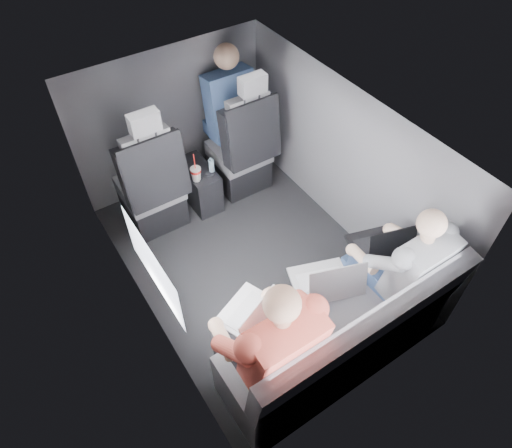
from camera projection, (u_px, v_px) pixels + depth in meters
floor at (251, 262)px, 3.84m from camera, size 2.60×2.60×0.00m
ceiling at (250, 129)px, 2.84m from camera, size 2.60×2.60×0.00m
panel_left at (136, 259)px, 3.01m from camera, size 0.02×2.60×1.35m
panel_right at (344, 162)px, 3.68m from camera, size 0.02×2.60×1.35m
panel_front at (172, 119)px, 4.08m from camera, size 1.80×0.02×1.35m
panel_back at (374, 340)px, 2.61m from camera, size 1.80×0.02×1.35m
side_window at (153, 267)px, 2.68m from camera, size 0.02×0.75×0.42m
seatbelt at (252, 126)px, 3.80m from camera, size 0.35×0.11×0.59m
front_seat_left at (152, 190)px, 3.85m from camera, size 0.52×0.58×1.26m
front_seat_right at (242, 153)px, 4.19m from camera, size 0.52×0.58×1.26m
center_console at (199, 185)px, 4.19m from camera, size 0.24×0.48×0.41m
rear_bench at (338, 340)px, 3.02m from camera, size 1.60×0.57×0.92m
soda_cup at (196, 174)px, 3.89m from camera, size 0.09×0.09×0.28m
water_bottle at (211, 166)px, 3.97m from camera, size 0.05×0.05×0.14m
laptop_white at (252, 314)px, 2.77m from camera, size 0.43×0.45×0.26m
laptop_silver at (326, 281)px, 2.94m from camera, size 0.44×0.45×0.27m
laptop_black at (380, 244)px, 3.15m from camera, size 0.40×0.40×0.25m
passenger_rear_left at (268, 342)px, 2.63m from camera, size 0.54×0.66×1.29m
passenger_rear_right at (399, 265)px, 3.04m from camera, size 0.49×0.62×1.21m
passenger_front_right at (229, 105)px, 4.08m from camera, size 0.43×0.43×0.90m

